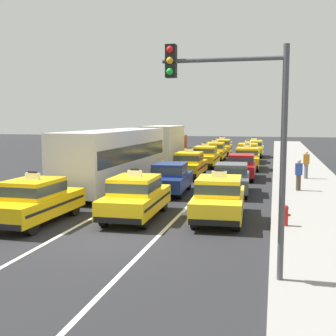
# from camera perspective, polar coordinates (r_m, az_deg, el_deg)

# --- Properties ---
(ground_plane) EXTENTS (160.00, 160.00, 0.00)m
(ground_plane) POSITION_cam_1_polar(r_m,az_deg,el_deg) (14.55, -8.06, -9.00)
(ground_plane) COLOR #232326
(lane_stripe_left_center) EXTENTS (0.14, 80.00, 0.01)m
(lane_stripe_left_center) POSITION_cam_1_polar(r_m,az_deg,el_deg) (33.93, 1.97, -0.03)
(lane_stripe_left_center) COLOR silver
(lane_stripe_left_center) RESTS_ON ground
(lane_stripe_center_right) EXTENTS (0.14, 80.00, 0.01)m
(lane_stripe_center_right) POSITION_cam_1_polar(r_m,az_deg,el_deg) (33.44, 7.35, -0.17)
(lane_stripe_center_right) COLOR silver
(lane_stripe_center_right) RESTS_ON ground
(sidewalk_curb) EXTENTS (4.00, 90.00, 0.15)m
(sidewalk_curb) POSITION_cam_1_polar(r_m,az_deg,el_deg) (28.33, 17.53, -1.49)
(sidewalk_curb) COLOR gray
(sidewalk_curb) RESTS_ON ground
(taxi_left_nearest) EXTENTS (1.92, 4.60, 1.96)m
(taxi_left_nearest) POSITION_cam_1_polar(r_m,az_deg,el_deg) (16.83, -16.94, -4.03)
(taxi_left_nearest) COLOR black
(taxi_left_nearest) RESTS_ON ground
(bus_left_second) EXTENTS (2.65, 11.23, 3.22)m
(bus_left_second) POSITION_cam_1_polar(r_m,az_deg,el_deg) (24.45, -6.86, 1.65)
(bus_left_second) COLOR black
(bus_left_second) RESTS_ON ground
(box_truck_left_third) EXTENTS (2.31, 6.97, 3.27)m
(box_truck_left_third) POSITION_cam_1_polar(r_m,az_deg,el_deg) (34.73, -0.35, 3.07)
(box_truck_left_third) COLOR black
(box_truck_left_third) RESTS_ON ground
(taxi_center_nearest) EXTENTS (1.92, 4.60, 1.96)m
(taxi_center_nearest) POSITION_cam_1_polar(r_m,az_deg,el_deg) (16.97, -4.24, -3.68)
(taxi_center_nearest) COLOR black
(taxi_center_nearest) RESTS_ON ground
(sedan_center_second) EXTENTS (1.95, 4.38, 1.58)m
(sedan_center_second) POSITION_cam_1_polar(r_m,az_deg,el_deg) (22.45, 0.28, -1.23)
(sedan_center_second) COLOR black
(sedan_center_second) RESTS_ON ground
(taxi_center_third) EXTENTS (1.86, 4.57, 1.96)m
(taxi_center_third) POSITION_cam_1_polar(r_m,az_deg,el_deg) (28.68, 2.76, 0.52)
(taxi_center_third) COLOR black
(taxi_center_third) RESTS_ON ground
(taxi_center_fourth) EXTENTS (1.86, 4.58, 1.96)m
(taxi_center_fourth) POSITION_cam_1_polar(r_m,az_deg,el_deg) (34.73, 4.90, 1.56)
(taxi_center_fourth) COLOR black
(taxi_center_fourth) RESTS_ON ground
(taxi_center_fifth) EXTENTS (1.91, 4.60, 1.96)m
(taxi_center_fifth) POSITION_cam_1_polar(r_m,az_deg,el_deg) (40.05, 6.12, 2.20)
(taxi_center_fifth) COLOR black
(taxi_center_fifth) RESTS_ON ground
(taxi_center_sixth) EXTENTS (1.94, 4.61, 1.96)m
(taxi_center_sixth) POSITION_cam_1_polar(r_m,az_deg,el_deg) (46.00, 7.06, 2.75)
(taxi_center_sixth) COLOR black
(taxi_center_sixth) RESTS_ON ground
(taxi_right_nearest) EXTENTS (2.01, 4.63, 1.96)m
(taxi_right_nearest) POSITION_cam_1_polar(r_m,az_deg,el_deg) (16.74, 6.67, -3.85)
(taxi_right_nearest) COLOR black
(taxi_right_nearest) RESTS_ON ground
(sedan_right_second) EXTENTS (1.97, 4.38, 1.58)m
(sedan_right_second) POSITION_cam_1_polar(r_m,az_deg,el_deg) (22.56, 8.26, -1.26)
(sedan_right_second) COLOR black
(sedan_right_second) RESTS_ON ground
(sedan_right_third) EXTENTS (1.83, 4.33, 1.58)m
(sedan_right_third) POSITION_cam_1_polar(r_m,az_deg,el_deg) (28.32, 9.54, 0.30)
(sedan_right_third) COLOR black
(sedan_right_third) RESTS_ON ground
(taxi_right_fourth) EXTENTS (1.93, 4.60, 1.96)m
(taxi_right_fourth) POSITION_cam_1_polar(r_m,az_deg,el_deg) (33.63, 10.28, 1.31)
(taxi_right_fourth) COLOR black
(taxi_right_fourth) RESTS_ON ground
(taxi_right_fifth) EXTENTS (1.87, 4.58, 1.96)m
(taxi_right_fifth) POSITION_cam_1_polar(r_m,az_deg,el_deg) (39.06, 10.37, 2.02)
(taxi_right_fifth) COLOR black
(taxi_right_fifth) RESTS_ON ground
(taxi_right_sixth) EXTENTS (1.86, 4.58, 1.96)m
(taxi_right_sixth) POSITION_cam_1_polar(r_m,az_deg,el_deg) (44.54, 11.12, 2.55)
(taxi_right_sixth) COLOR black
(taxi_right_sixth) RESTS_ON ground
(pedestrian_near_crosswalk) EXTENTS (0.36, 0.24, 1.72)m
(pedestrian_near_crosswalk) POSITION_cam_1_polar(r_m,az_deg,el_deg) (28.34, 17.57, 0.44)
(pedestrian_near_crosswalk) COLOR slate
(pedestrian_near_crosswalk) RESTS_ON sidewalk_curb
(pedestrian_mid_block) EXTENTS (0.36, 0.24, 1.63)m
(pedestrian_mid_block) POSITION_cam_1_polar(r_m,az_deg,el_deg) (23.53, 16.66, -0.84)
(pedestrian_mid_block) COLOR #473828
(pedestrian_mid_block) RESTS_ON sidewalk_curb
(fire_hydrant) EXTENTS (0.36, 0.22, 0.73)m
(fire_hydrant) POSITION_cam_1_polar(r_m,az_deg,el_deg) (15.81, 15.04, -5.87)
(fire_hydrant) COLOR red
(fire_hydrant) RESTS_ON sidewalk_curb
(traffic_light_pole) EXTENTS (2.87, 0.33, 5.58)m
(traffic_light_pole) POSITION_cam_1_polar(r_m,az_deg,el_deg) (10.16, 9.46, 6.11)
(traffic_light_pole) COLOR #47474C
(traffic_light_pole) RESTS_ON ground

